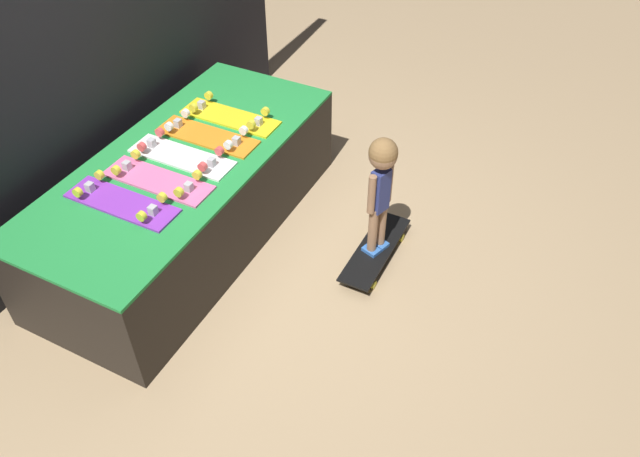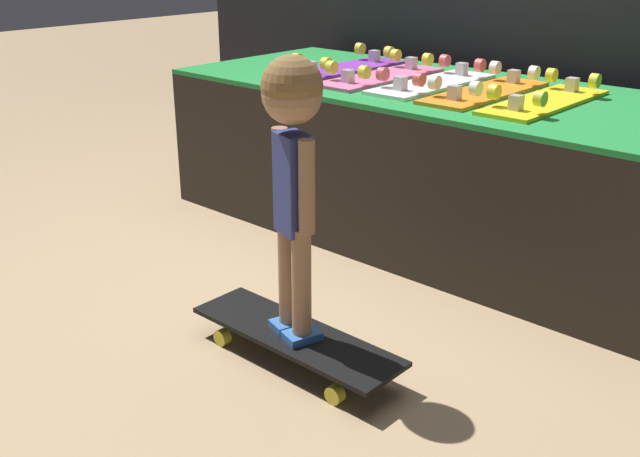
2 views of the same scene
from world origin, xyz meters
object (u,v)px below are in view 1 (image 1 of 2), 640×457
(skateboard_orange_on_rack, at_px, (207,135))
(skateboard_yellow_on_rack, at_px, (230,116))
(skateboard_purple_on_rack, at_px, (122,202))
(child, at_px, (381,176))
(skateboard_white_on_rack, at_px, (182,155))
(skateboard_pink_on_rack, at_px, (158,179))
(skateboard_on_floor, at_px, (375,250))

(skateboard_orange_on_rack, relative_size, skateboard_yellow_on_rack, 1.00)
(skateboard_purple_on_rack, height_order, skateboard_yellow_on_rack, same)
(skateboard_orange_on_rack, height_order, child, child)
(skateboard_white_on_rack, relative_size, skateboard_yellow_on_rack, 1.00)
(child, bearing_deg, skateboard_pink_on_rack, 134.41)
(skateboard_white_on_rack, height_order, child, child)
(skateboard_yellow_on_rack, bearing_deg, skateboard_on_floor, -98.62)
(skateboard_on_floor, bearing_deg, skateboard_yellow_on_rack, 81.38)
(skateboard_purple_on_rack, xyz_separation_m, skateboard_orange_on_rack, (0.74, -0.05, 0.00))
(skateboard_purple_on_rack, distance_m, child, 1.43)
(skateboard_white_on_rack, distance_m, skateboard_orange_on_rack, 0.25)
(skateboard_on_floor, bearing_deg, skateboard_orange_on_rack, 93.90)
(skateboard_white_on_rack, distance_m, skateboard_on_floor, 1.31)
(skateboard_white_on_rack, xyz_separation_m, child, (0.32, -1.14, 0.02))
(skateboard_pink_on_rack, relative_size, skateboard_orange_on_rack, 1.00)
(skateboard_purple_on_rack, xyz_separation_m, skateboard_pink_on_rack, (0.25, -0.05, 0.00))
(skateboard_white_on_rack, bearing_deg, skateboard_pink_on_rack, -176.11)
(skateboard_white_on_rack, distance_m, child, 1.18)
(skateboard_purple_on_rack, bearing_deg, skateboard_orange_on_rack, -3.68)
(skateboard_orange_on_rack, bearing_deg, skateboard_yellow_on_rack, -1.65)
(skateboard_orange_on_rack, relative_size, child, 0.81)
(skateboard_white_on_rack, bearing_deg, child, -74.13)
(skateboard_pink_on_rack, bearing_deg, skateboard_on_floor, -63.05)
(skateboard_pink_on_rack, relative_size, child, 0.81)
(skateboard_orange_on_rack, distance_m, skateboard_on_floor, 1.26)
(skateboard_pink_on_rack, distance_m, skateboard_on_floor, 1.38)
(skateboard_on_floor, distance_m, child, 0.58)
(skateboard_purple_on_rack, relative_size, skateboard_yellow_on_rack, 1.00)
(skateboard_pink_on_rack, bearing_deg, skateboard_white_on_rack, 3.89)
(skateboard_yellow_on_rack, relative_size, skateboard_on_floor, 0.94)
(skateboard_orange_on_rack, relative_size, skateboard_on_floor, 0.94)
(child, bearing_deg, skateboard_purple_on_rack, 142.28)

